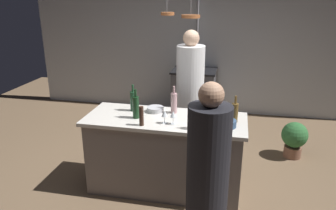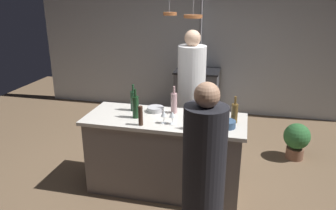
# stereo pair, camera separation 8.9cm
# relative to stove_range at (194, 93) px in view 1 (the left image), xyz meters

# --- Properties ---
(ground_plane) EXTENTS (9.00, 9.00, 0.00)m
(ground_plane) POSITION_rel_stove_range_xyz_m (0.00, -2.45, -0.45)
(ground_plane) COLOR brown
(back_wall) EXTENTS (6.40, 0.16, 2.60)m
(back_wall) POSITION_rel_stove_range_xyz_m (0.00, 0.40, 0.85)
(back_wall) COLOR #B2B7BC
(back_wall) RESTS_ON ground_plane
(kitchen_island) EXTENTS (1.80, 0.72, 0.90)m
(kitchen_island) POSITION_rel_stove_range_xyz_m (0.00, -2.45, 0.01)
(kitchen_island) COLOR slate
(kitchen_island) RESTS_ON ground_plane
(stove_range) EXTENTS (0.80, 0.64, 0.89)m
(stove_range) POSITION_rel_stove_range_xyz_m (0.00, 0.00, 0.00)
(stove_range) COLOR #47474C
(stove_range) RESTS_ON ground_plane
(chef) EXTENTS (0.37, 0.37, 1.77)m
(chef) POSITION_rel_stove_range_xyz_m (0.15, -1.56, 0.38)
(chef) COLOR white
(chef) RESTS_ON ground_plane
(bar_stool_right) EXTENTS (0.28, 0.28, 0.68)m
(bar_stool_right) POSITION_rel_stove_range_xyz_m (0.57, -3.07, -0.07)
(bar_stool_right) COLOR #4C4C51
(bar_stool_right) RESTS_ON ground_plane
(guest_right) EXTENTS (0.34, 0.34, 1.62)m
(guest_right) POSITION_rel_stove_range_xyz_m (0.57, -3.46, 0.30)
(guest_right) COLOR black
(guest_right) RESTS_ON ground_plane
(overhead_pot_rack) EXTENTS (0.59, 1.40, 2.17)m
(overhead_pot_rack) POSITION_rel_stove_range_xyz_m (-0.03, -0.42, 1.19)
(overhead_pot_rack) COLOR gray
(overhead_pot_rack) RESTS_ON ground_plane
(potted_plant) EXTENTS (0.36, 0.36, 0.52)m
(potted_plant) POSITION_rel_stove_range_xyz_m (1.61, -1.32, -0.15)
(potted_plant) COLOR brown
(potted_plant) RESTS_ON ground_plane
(pepper_mill) EXTENTS (0.05, 0.05, 0.21)m
(pepper_mill) POSITION_rel_stove_range_xyz_m (-0.20, -2.71, 0.56)
(pepper_mill) COLOR #382319
(pepper_mill) RESTS_ON kitchen_island
(wine_bottle_rose) EXTENTS (0.07, 0.07, 0.32)m
(wine_bottle_rose) POSITION_rel_stove_range_xyz_m (0.06, -2.27, 0.58)
(wine_bottle_rose) COLOR #B78C8E
(wine_bottle_rose) RESTS_ON kitchen_island
(wine_bottle_dark) EXTENTS (0.07, 0.07, 0.31)m
(wine_bottle_dark) POSITION_rel_stove_range_xyz_m (0.41, -2.69, 0.57)
(wine_bottle_dark) COLOR black
(wine_bottle_dark) RESTS_ON kitchen_island
(wine_bottle_green) EXTENTS (0.07, 0.07, 0.32)m
(wine_bottle_green) POSITION_rel_stove_range_xyz_m (-0.42, -2.30, 0.58)
(wine_bottle_green) COLOR #193D23
(wine_bottle_green) RESTS_ON kitchen_island
(wine_bottle_red) EXTENTS (0.07, 0.07, 0.33)m
(wine_bottle_red) POSITION_rel_stove_range_xyz_m (-0.32, -2.52, 0.58)
(wine_bottle_red) COLOR #143319
(wine_bottle_red) RESTS_ON kitchen_island
(wine_bottle_amber) EXTENTS (0.07, 0.07, 0.29)m
(wine_bottle_amber) POSITION_rel_stove_range_xyz_m (0.76, -2.41, 0.56)
(wine_bottle_amber) COLOR brown
(wine_bottle_amber) RESTS_ON kitchen_island
(wine_glass_by_chef) EXTENTS (0.07, 0.07, 0.15)m
(wine_glass_by_chef) POSITION_rel_stove_range_xyz_m (0.03, -2.61, 0.56)
(wine_glass_by_chef) COLOR silver
(wine_glass_by_chef) RESTS_ON kitchen_island
(wine_glass_near_right_guest) EXTENTS (0.07, 0.07, 0.15)m
(wine_glass_near_right_guest) POSITION_rel_stove_range_xyz_m (0.42, -2.57, 0.56)
(wine_glass_near_right_guest) COLOR silver
(wine_glass_near_right_guest) RESTS_ON kitchen_island
(wine_glass_near_left_guest) EXTENTS (0.07, 0.07, 0.15)m
(wine_glass_near_left_guest) POSITION_rel_stove_range_xyz_m (0.12, -2.61, 0.56)
(wine_glass_near_left_guest) COLOR silver
(wine_glass_near_left_guest) RESTS_ON kitchen_island
(mixing_bowl_steel) EXTENTS (0.20, 0.20, 0.06)m
(mixing_bowl_steel) POSITION_rel_stove_range_xyz_m (-0.16, -2.28, 0.48)
(mixing_bowl_steel) COLOR #B7B7BC
(mixing_bowl_steel) RESTS_ON kitchen_island
(mixing_bowl_blue) EXTENTS (0.18, 0.18, 0.07)m
(mixing_bowl_blue) POSITION_rel_stove_range_xyz_m (0.69, -2.56, 0.49)
(mixing_bowl_blue) COLOR #334C6B
(mixing_bowl_blue) RESTS_ON kitchen_island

